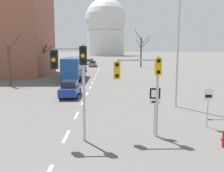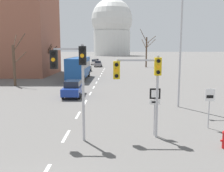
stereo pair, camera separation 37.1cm
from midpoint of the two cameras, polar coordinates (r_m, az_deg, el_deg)
The scene contains 28 objects.
lane_stripe_1 at distance 14.59m, azimuth -9.72°, elevation -11.18°, with size 0.16×2.00×0.01m, color silver.
lane_stripe_2 at distance 18.83m, azimuth -7.21°, elevation -6.59°, with size 0.16×2.00×0.01m, color silver.
lane_stripe_3 at distance 23.17m, azimuth -5.66°, elevation -3.70°, with size 0.16×2.00×0.01m, color silver.
lane_stripe_4 at distance 27.56m, azimuth -4.61°, elevation -1.72°, with size 0.16×2.00×0.01m, color silver.
lane_stripe_5 at distance 31.98m, azimuth -3.85°, elevation -0.29°, with size 0.16×2.00×0.01m, color silver.
lane_stripe_6 at distance 36.42m, azimuth -3.27°, elevation 0.79°, with size 0.16×2.00×0.01m, color silver.
lane_stripe_7 at distance 40.87m, azimuth -2.82°, elevation 1.64°, with size 0.16×2.00×0.01m, color silver.
lane_stripe_8 at distance 45.33m, azimuth -2.46°, elevation 2.32°, with size 0.16×2.00×0.01m, color silver.
lane_stripe_9 at distance 49.80m, azimuth -2.16°, elevation 2.88°, with size 0.16×2.00×0.01m, color silver.
lane_stripe_10 at distance 54.28m, azimuth -1.91°, elevation 3.35°, with size 0.16×2.00×0.01m, color silver.
lane_stripe_11 at distance 58.76m, azimuth -1.70°, elevation 3.75°, with size 0.16×2.00×0.01m, color silver.
lane_stripe_12 at distance 63.24m, azimuth -1.52°, elevation 4.08°, with size 0.16×2.00×0.01m, color silver.
traffic_signal_near_right at distance 13.57m, azimuth 7.83°, elevation 2.30°, with size 2.58×0.34×4.53m.
traffic_signal_centre_tall at distance 13.01m, azimuth -8.11°, elevation 3.97°, with size 1.84×0.34×5.12m.
route_sign_post at distance 14.26m, azimuth 10.49°, elevation -3.78°, with size 0.60×0.08×2.76m.
speed_limit_sign at distance 16.48m, azimuth 22.00°, elevation -3.25°, with size 0.60×0.08×2.52m.
street_lamp_right at distance 21.46m, azimuth 15.23°, elevation 11.08°, with size 1.94×0.36×10.00m.
sedan_near_left at distance 25.93m, azimuth -8.44°, elevation -0.54°, with size 1.81×4.53×1.68m.
sedan_near_right at distance 68.51m, azimuth -3.04°, elevation 5.12°, with size 1.92×4.60×1.63m.
sedan_mid_centre at distance 54.85m, azimuth -5.65°, elevation 4.22°, with size 1.86×3.87×1.60m.
sedan_far_left at distance 82.35m, azimuth -3.43°, elevation 5.67°, with size 1.76×4.17×1.62m.
sedan_far_right at distance 77.15m, azimuth -3.93°, elevation 5.49°, with size 1.72×4.27×1.66m.
city_bus at distance 40.31m, azimuth -7.35°, elevation 4.41°, with size 2.66×10.80×3.48m.
bare_tree_left_near at distance 46.25m, azimuth -14.53°, elevation 5.82°, with size 2.32×1.17×5.75m.
bare_tree_right_near at distance 67.29m, azimuth 8.06°, elevation 8.13°, with size 4.23×2.14×10.06m.
bare_tree_left_far at distance 35.33m, azimuth -21.06°, elevation 5.03°, with size 2.05×2.65×6.88m.
capitol_dome at distance 183.29m, azimuth 0.04°, elevation 13.28°, with size 29.21×29.21×41.26m.
apartment_block_left at distance 52.08m, azimuth -23.38°, elevation 13.65°, with size 18.00×14.00×20.32m, color #935642.
Camera 2 is at (2.80, -6.67, 4.89)m, focal length 40.00 mm.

